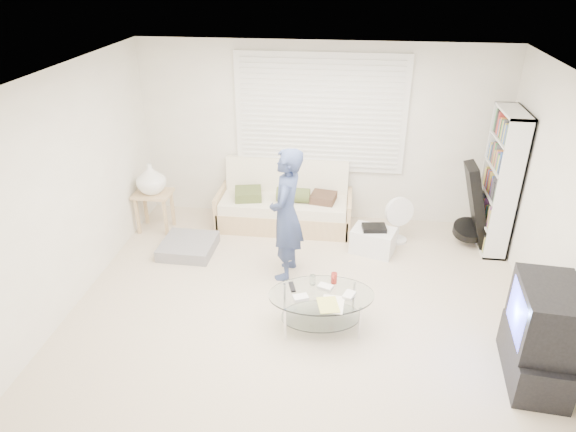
# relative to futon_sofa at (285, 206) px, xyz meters

# --- Properties ---
(ground) EXTENTS (5.00, 5.00, 0.00)m
(ground) POSITION_rel_futon_sofa_xyz_m (0.44, -1.87, -0.30)
(ground) COLOR #C3B097
(ground) RESTS_ON ground
(room_shell) EXTENTS (5.02, 4.52, 2.51)m
(room_shell) POSITION_rel_futon_sofa_xyz_m (0.44, -1.39, 1.33)
(room_shell) COLOR silver
(room_shell) RESTS_ON ground
(window_blinds) EXTENTS (2.32, 0.08, 1.62)m
(window_blinds) POSITION_rel_futon_sofa_xyz_m (0.44, 0.33, 1.25)
(window_blinds) COLOR silver
(window_blinds) RESTS_ON ground
(futon_sofa) EXTENTS (1.87, 0.75, 0.91)m
(futon_sofa) POSITION_rel_futon_sofa_xyz_m (0.00, 0.00, 0.00)
(futon_sofa) COLOR tan
(futon_sofa) RESTS_ON ground
(grey_floor_pillow) EXTENTS (0.68, 0.68, 0.15)m
(grey_floor_pillow) POSITION_rel_futon_sofa_xyz_m (-1.15, -0.89, -0.22)
(grey_floor_pillow) COLOR slate
(grey_floor_pillow) RESTS_ON ground
(side_table) EXTENTS (0.50, 0.40, 0.98)m
(side_table) POSITION_rel_futon_sofa_xyz_m (-1.78, -0.35, 0.43)
(side_table) COLOR tan
(side_table) RESTS_ON ground
(bookshelf) EXTENTS (0.29, 0.77, 1.84)m
(bookshelf) POSITION_rel_futon_sofa_xyz_m (2.77, -0.23, 0.62)
(bookshelf) COLOR white
(bookshelf) RESTS_ON ground
(guitar_case) EXTENTS (0.46, 0.42, 1.11)m
(guitar_case) POSITION_rel_futon_sofa_xyz_m (2.53, -0.23, 0.20)
(guitar_case) COLOR black
(guitar_case) RESTS_ON ground
(floor_fan) EXTENTS (0.40, 0.26, 0.65)m
(floor_fan) POSITION_rel_futon_sofa_xyz_m (1.57, -0.26, 0.08)
(floor_fan) COLOR white
(floor_fan) RESTS_ON ground
(storage_bin) EXTENTS (0.62, 0.52, 0.37)m
(storage_bin) POSITION_rel_futon_sofa_xyz_m (1.24, -0.58, -0.13)
(storage_bin) COLOR white
(storage_bin) RESTS_ON ground
(tv_unit) EXTENTS (0.56, 0.93, 0.97)m
(tv_unit) POSITION_rel_futon_sofa_xyz_m (2.64, -2.65, 0.17)
(tv_unit) COLOR black
(tv_unit) RESTS_ON ground
(coffee_table) EXTENTS (1.17, 0.84, 0.52)m
(coffee_table) POSITION_rel_futon_sofa_xyz_m (0.67, -2.17, 0.02)
(coffee_table) COLOR silver
(coffee_table) RESTS_ON ground
(standing_person) EXTENTS (0.44, 0.62, 1.61)m
(standing_person) POSITION_rel_futon_sofa_xyz_m (0.19, -1.25, 0.50)
(standing_person) COLOR navy
(standing_person) RESTS_ON ground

